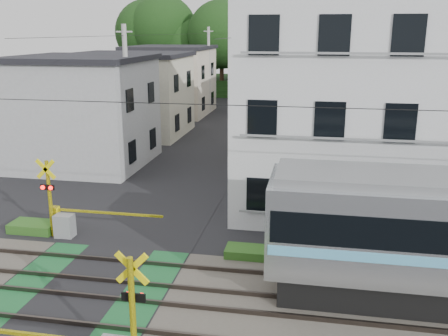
# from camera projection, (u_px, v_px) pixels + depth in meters

# --- Properties ---
(ground) EXTENTS (120.00, 120.00, 0.00)m
(ground) POSITION_uv_depth(u_px,v_px,m) (84.00, 288.00, 15.32)
(ground) COLOR black
(track_bed) EXTENTS (120.00, 120.00, 0.14)m
(track_bed) POSITION_uv_depth(u_px,v_px,m) (84.00, 287.00, 15.31)
(track_bed) COLOR #47423A
(track_bed) RESTS_ON ground
(crossing_signal_far) EXTENTS (4.74, 0.65, 3.09)m
(crossing_signal_far) POSITION_uv_depth(u_px,v_px,m) (63.00, 219.00, 19.05)
(crossing_signal_far) COLOR #FFEC0D
(crossing_signal_far) RESTS_ON ground
(apartment_block) EXTENTS (10.20, 8.36, 9.30)m
(apartment_block) POSITION_uv_depth(u_px,v_px,m) (358.00, 102.00, 21.59)
(apartment_block) COLOR silver
(apartment_block) RESTS_ON ground
(houses_row) EXTENTS (22.07, 31.35, 6.80)m
(houses_row) POSITION_uv_depth(u_px,v_px,m) (233.00, 89.00, 38.98)
(houses_row) COLOR #A8AAAD
(houses_row) RESTS_ON ground
(tree_hill) EXTENTS (40.00, 13.87, 11.90)m
(tree_hill) POSITION_uv_depth(u_px,v_px,m) (256.00, 43.00, 59.44)
(tree_hill) COLOR #183812
(tree_hill) RESTS_ON ground
(catenary) EXTENTS (60.00, 5.04, 7.00)m
(catenary) POSITION_uv_depth(u_px,v_px,m) (284.00, 184.00, 13.31)
(catenary) COLOR #2D2D33
(catenary) RESTS_ON ground
(utility_poles) EXTENTS (7.90, 42.00, 8.00)m
(utility_poles) POSITION_uv_depth(u_px,v_px,m) (208.00, 82.00, 36.23)
(utility_poles) COLOR #A5A5A0
(utility_poles) RESTS_ON ground
(pedestrian) EXTENTS (0.80, 0.65, 1.89)m
(pedestrian) POSITION_uv_depth(u_px,v_px,m) (248.00, 107.00, 45.41)
(pedestrian) COLOR black
(pedestrian) RESTS_ON ground
(weed_patches) EXTENTS (10.25, 8.80, 0.40)m
(weed_patches) POSITION_uv_depth(u_px,v_px,m) (137.00, 290.00, 14.88)
(weed_patches) COLOR #2D5E1E
(weed_patches) RESTS_ON ground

